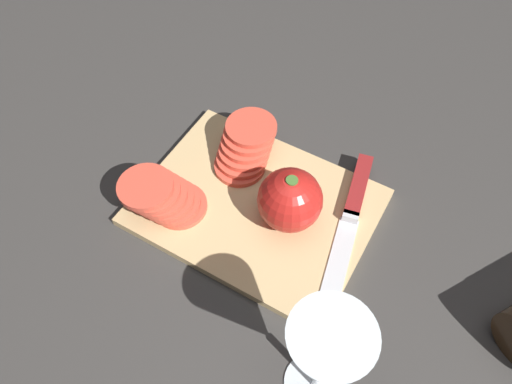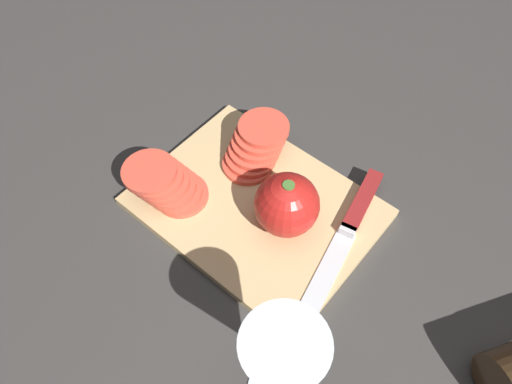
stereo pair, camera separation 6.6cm
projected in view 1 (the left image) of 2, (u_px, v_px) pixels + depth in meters
The scene contains 7 objects.
ground_plane at pixel (226, 210), 0.70m from camera, with size 3.00×3.00×0.00m, color #383533.
cutting_board at pixel (256, 207), 0.69m from camera, with size 0.31×0.24×0.01m.
wine_glass at pixel (326, 353), 0.47m from camera, with size 0.08×0.08×0.16m.
whole_tomato at pixel (290, 200), 0.64m from camera, with size 0.09×0.09×0.09m.
knife at pixel (353, 207), 0.68m from camera, with size 0.08×0.29×0.01m.
tomato_slice_stack_near at pixel (245, 147), 0.71m from camera, with size 0.08×0.11×0.05m.
tomato_slice_stack_far at pixel (163, 196), 0.66m from camera, with size 0.11×0.09×0.05m.
Camera 1 is at (0.23, -0.31, 0.58)m, focal length 35.00 mm.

